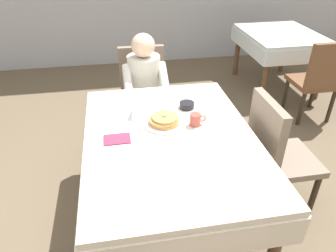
{
  "coord_description": "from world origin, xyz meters",
  "views": [
    {
      "loc": [
        -0.31,
        -1.68,
        1.89
      ],
      "look_at": [
        -0.01,
        0.04,
        0.79
      ],
      "focal_mm": 33.94,
      "sensor_mm": 36.0,
      "label": 1
    }
  ],
  "objects_px": {
    "bowl_butter": "(187,105)",
    "chair_diner": "(144,89)",
    "cup_coffee": "(196,120)",
    "fork_left_of_plate": "(137,128)",
    "syrup_pitcher": "(132,115)",
    "spoon_near_edge": "(171,154)",
    "diner_person": "(145,83)",
    "background_table_far": "(280,41)",
    "plate_breakfast": "(164,123)",
    "breakfast_stack": "(164,120)",
    "dining_table_main": "(170,147)",
    "knife_right_of_plate": "(192,123)",
    "chair_right_side": "(275,150)",
    "background_chair_empty": "(320,77)"
  },
  "relations": [
    {
      "from": "dining_table_main",
      "to": "background_chair_empty",
      "type": "relative_size",
      "value": 1.64
    },
    {
      "from": "diner_person",
      "to": "bowl_butter",
      "type": "xyz_separation_m",
      "value": [
        0.24,
        -0.66,
        0.09
      ]
    },
    {
      "from": "diner_person",
      "to": "chair_right_side",
      "type": "distance_m",
      "value": 1.31
    },
    {
      "from": "spoon_near_edge",
      "to": "cup_coffee",
      "type": "bearing_deg",
      "value": 37.72
    },
    {
      "from": "plate_breakfast",
      "to": "fork_left_of_plate",
      "type": "xyz_separation_m",
      "value": [
        -0.19,
        -0.02,
        -0.01
      ]
    },
    {
      "from": "dining_table_main",
      "to": "knife_right_of_plate",
      "type": "relative_size",
      "value": 7.62
    },
    {
      "from": "spoon_near_edge",
      "to": "breakfast_stack",
      "type": "bearing_deg",
      "value": 72.48
    },
    {
      "from": "breakfast_stack",
      "to": "cup_coffee",
      "type": "xyz_separation_m",
      "value": [
        0.21,
        -0.04,
        0.0
      ]
    },
    {
      "from": "dining_table_main",
      "to": "chair_diner",
      "type": "relative_size",
      "value": 1.64
    },
    {
      "from": "cup_coffee",
      "to": "dining_table_main",
      "type": "bearing_deg",
      "value": -151.89
    },
    {
      "from": "breakfast_stack",
      "to": "spoon_near_edge",
      "type": "distance_m",
      "value": 0.34
    },
    {
      "from": "chair_right_side",
      "to": "breakfast_stack",
      "type": "xyz_separation_m",
      "value": [
        -0.78,
        0.14,
        0.25
      ]
    },
    {
      "from": "fork_left_of_plate",
      "to": "background_table_far",
      "type": "xyz_separation_m",
      "value": [
        2.04,
        1.96,
        -0.12
      ]
    },
    {
      "from": "syrup_pitcher",
      "to": "fork_left_of_plate",
      "type": "distance_m",
      "value": 0.13
    },
    {
      "from": "chair_diner",
      "to": "fork_left_of_plate",
      "type": "relative_size",
      "value": 5.17
    },
    {
      "from": "breakfast_stack",
      "to": "knife_right_of_plate",
      "type": "height_order",
      "value": "breakfast_stack"
    },
    {
      "from": "background_chair_empty",
      "to": "background_table_far",
      "type": "bearing_deg",
      "value": 90.0
    },
    {
      "from": "dining_table_main",
      "to": "chair_right_side",
      "type": "xyz_separation_m",
      "value": [
        0.77,
        0.0,
        -0.12
      ]
    },
    {
      "from": "chair_diner",
      "to": "background_chair_empty",
      "type": "relative_size",
      "value": 1.0
    },
    {
      "from": "cup_coffee",
      "to": "fork_left_of_plate",
      "type": "distance_m",
      "value": 0.4
    },
    {
      "from": "chair_diner",
      "to": "syrup_pitcher",
      "type": "relative_size",
      "value": 11.63
    },
    {
      "from": "chair_right_side",
      "to": "cup_coffee",
      "type": "bearing_deg",
      "value": -100.18
    },
    {
      "from": "syrup_pitcher",
      "to": "knife_right_of_plate",
      "type": "xyz_separation_m",
      "value": [
        0.4,
        -0.13,
        -0.04
      ]
    },
    {
      "from": "fork_left_of_plate",
      "to": "background_chair_empty",
      "type": "relative_size",
      "value": 0.19
    },
    {
      "from": "background_table_far",
      "to": "background_chair_empty",
      "type": "bearing_deg",
      "value": -90.0
    },
    {
      "from": "dining_table_main",
      "to": "chair_diner",
      "type": "height_order",
      "value": "chair_diner"
    },
    {
      "from": "bowl_butter",
      "to": "fork_left_of_plate",
      "type": "xyz_separation_m",
      "value": [
        -0.39,
        -0.22,
        -0.02
      ]
    },
    {
      "from": "bowl_butter",
      "to": "knife_right_of_plate",
      "type": "bearing_deg",
      "value": -93.59
    },
    {
      "from": "cup_coffee",
      "to": "background_table_far",
      "type": "xyz_separation_m",
      "value": [
        1.64,
        1.99,
        -0.16
      ]
    },
    {
      "from": "chair_right_side",
      "to": "bowl_butter",
      "type": "relative_size",
      "value": 8.45
    },
    {
      "from": "diner_person",
      "to": "breakfast_stack",
      "type": "relative_size",
      "value": 5.33
    },
    {
      "from": "syrup_pitcher",
      "to": "spoon_near_edge",
      "type": "height_order",
      "value": "syrup_pitcher"
    },
    {
      "from": "knife_right_of_plate",
      "to": "bowl_butter",
      "type": "bearing_deg",
      "value": -10.13
    },
    {
      "from": "cup_coffee",
      "to": "knife_right_of_plate",
      "type": "relative_size",
      "value": 0.57
    },
    {
      "from": "chair_diner",
      "to": "knife_right_of_plate",
      "type": "bearing_deg",
      "value": 102.38
    },
    {
      "from": "syrup_pitcher",
      "to": "bowl_butter",
      "type": "bearing_deg",
      "value": 13.03
    },
    {
      "from": "cup_coffee",
      "to": "chair_right_side",
      "type": "bearing_deg",
      "value": -10.18
    },
    {
      "from": "fork_left_of_plate",
      "to": "knife_right_of_plate",
      "type": "distance_m",
      "value": 0.38
    },
    {
      "from": "spoon_near_edge",
      "to": "background_table_far",
      "type": "bearing_deg",
      "value": 35.69
    },
    {
      "from": "bowl_butter",
      "to": "background_table_far",
      "type": "xyz_separation_m",
      "value": [
        1.65,
        1.74,
        -0.14
      ]
    },
    {
      "from": "dining_table_main",
      "to": "knife_right_of_plate",
      "type": "height_order",
      "value": "knife_right_of_plate"
    },
    {
      "from": "dining_table_main",
      "to": "spoon_near_edge",
      "type": "xyz_separation_m",
      "value": [
        -0.03,
        -0.19,
        0.09
      ]
    },
    {
      "from": "dining_table_main",
      "to": "chair_right_side",
      "type": "relative_size",
      "value": 1.64
    },
    {
      "from": "fork_left_of_plate",
      "to": "spoon_near_edge",
      "type": "height_order",
      "value": "same"
    },
    {
      "from": "plate_breakfast",
      "to": "background_table_far",
      "type": "relative_size",
      "value": 0.25
    },
    {
      "from": "syrup_pitcher",
      "to": "diner_person",
      "type": "bearing_deg",
      "value": 77.41
    },
    {
      "from": "chair_diner",
      "to": "knife_right_of_plate",
      "type": "distance_m",
      "value": 1.09
    },
    {
      "from": "bowl_butter",
      "to": "chair_diner",
      "type": "bearing_deg",
      "value": 106.51
    },
    {
      "from": "diner_person",
      "to": "cup_coffee",
      "type": "distance_m",
      "value": 0.95
    },
    {
      "from": "dining_table_main",
      "to": "background_chair_empty",
      "type": "xyz_separation_m",
      "value": [
        1.84,
        1.14,
        -0.12
      ]
    }
  ]
}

